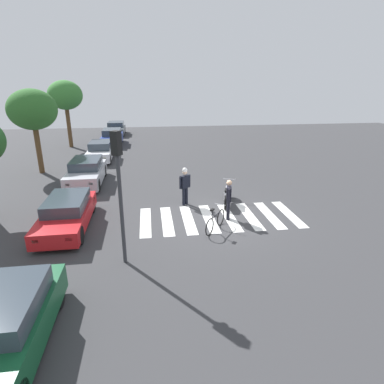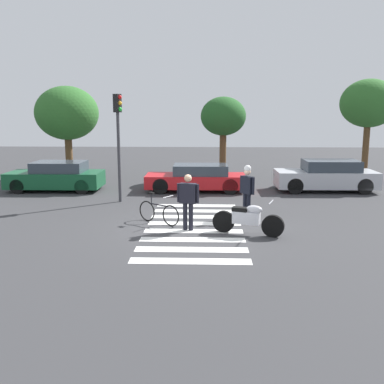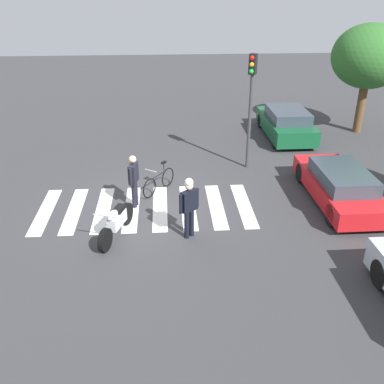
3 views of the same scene
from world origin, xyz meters
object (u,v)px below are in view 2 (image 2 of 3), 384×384
Objects in this scene: car_green_compact at (56,177)px; traffic_light_pole at (118,130)px; officer_on_foot at (188,198)px; car_red_convertible at (197,178)px; officer_by_motorcycle at (247,187)px; leaning_bicycle at (158,212)px; police_motorcycle at (248,219)px; car_silver_sedan at (327,176)px.

traffic_light_pole is (3.39, -2.38, 2.20)m from car_green_compact.
car_red_convertible is at bearing 88.93° from officer_on_foot.
officer_on_foot is 2.52m from officer_by_motorcycle.
car_green_compact is at bearing 133.97° from officer_on_foot.
car_green_compact is at bearing 132.62° from leaning_bicycle.
traffic_light_pole is at bearing 152.44° from officer_by_motorcycle.
traffic_light_pole is at bearing 119.39° from leaning_bicycle.
officer_by_motorcycle is 0.40× the size of car_red_convertible.
officer_on_foot is 5.37m from traffic_light_pole.
car_red_convertible is at bearing 38.95° from traffic_light_pole.
car_red_convertible is (-1.81, 4.95, -0.46)m from officer_by_motorcycle.
police_motorcycle is 1.90m from officer_on_foot.
car_red_convertible reaches higher than leaning_bicycle.
leaning_bicycle is 9.22m from car_silver_sedan.
police_motorcycle is at bearing -13.36° from officer_on_foot.
police_motorcycle is 1.20× the size of officer_on_foot.
leaning_bicycle is at bearing 142.43° from officer_on_foot.
leaning_bicycle is at bearing -60.61° from traffic_light_pole.
officer_on_foot reaches higher than police_motorcycle.
car_silver_sedan is at bearing 51.90° from officer_by_motorcycle.
car_silver_sedan is at bearing 40.79° from leaning_bicycle.
officer_on_foot is at bearing -46.03° from car_green_compact.
officer_on_foot reaches higher than car_silver_sedan.
police_motorcycle is 0.47× the size of car_silver_sedan.
car_silver_sedan reaches higher than car_green_compact.
car_silver_sedan is at bearing 1.29° from car_green_compact.
traffic_light_pole reaches higher than officer_by_motorcycle.
officer_on_foot is at bearing 166.64° from police_motorcycle.
officer_on_foot is at bearing -140.13° from officer_by_motorcycle.
police_motorcycle is at bearing -40.71° from car_green_compact.
car_red_convertible is at bearing 103.32° from police_motorcycle.
officer_by_motorcycle is 0.41× the size of car_silver_sedan.
officer_on_foot is at bearing -37.57° from leaning_bicycle.
leaning_bicycle is 0.33× the size of traffic_light_pole.
officer_by_motorcycle reaches higher than car_green_compact.
police_motorcycle is 7.18m from car_red_convertible.
police_motorcycle is at bearing -94.33° from officer_by_motorcycle.
car_red_convertible reaches higher than police_motorcycle.
officer_on_foot is 0.41× the size of car_green_compact.
leaning_bicycle is at bearing -139.21° from car_silver_sedan.
car_red_convertible is 1.01× the size of car_silver_sedan.
police_motorcycle is at bearing -120.29° from car_silver_sedan.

